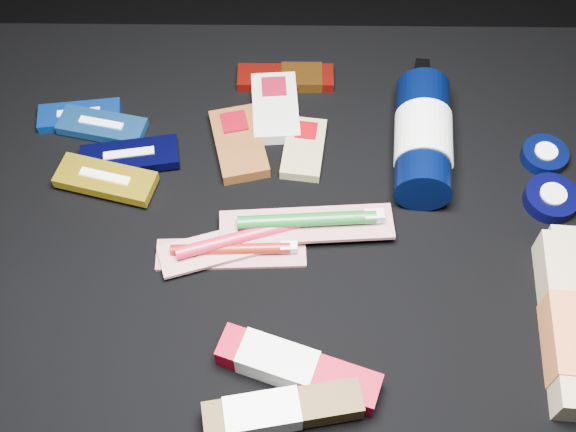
{
  "coord_description": "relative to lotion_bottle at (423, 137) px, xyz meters",
  "views": [
    {
      "loc": [
        0.02,
        -0.5,
        1.22
      ],
      "look_at": [
        0.01,
        0.01,
        0.42
      ],
      "focal_mm": 45.0,
      "sensor_mm": 36.0,
      "label": 1
    }
  ],
  "objects": [
    {
      "name": "ground",
      "position": [
        -0.2,
        -0.13,
        -0.44
      ],
      "size": [
        3.0,
        3.0,
        0.0
      ],
      "primitive_type": "plane",
      "color": "black",
      "rests_on": "ground"
    },
    {
      "name": "cloth_table",
      "position": [
        -0.2,
        -0.13,
        -0.24
      ],
      "size": [
        0.98,
        0.78,
        0.4
      ],
      "primitive_type": "cube",
      "color": "black",
      "rests_on": "ground"
    },
    {
      "name": "luna_bar_0",
      "position": [
        -0.49,
        0.06,
        -0.03
      ],
      "size": [
        0.12,
        0.06,
        0.02
      ],
      "rotation": [
        0.0,
        0.0,
        0.13
      ],
      "color": "#0C3AAC",
      "rests_on": "cloth_table"
    },
    {
      "name": "luna_bar_1",
      "position": [
        -0.46,
        0.04,
        -0.03
      ],
      "size": [
        0.13,
        0.07,
        0.02
      ],
      "rotation": [
        0.0,
        0.0,
        -0.21
      ],
      "color": "#1B539E",
      "rests_on": "cloth_table"
    },
    {
      "name": "luna_bar_2",
      "position": [
        -0.41,
        -0.02,
        -0.03
      ],
      "size": [
        0.14,
        0.07,
        0.02
      ],
      "rotation": [
        0.0,
        0.0,
        0.17
      ],
      "color": "black",
      "rests_on": "cloth_table"
    },
    {
      "name": "luna_bar_3",
      "position": [
        -0.44,
        -0.06,
        -0.02
      ],
      "size": [
        0.14,
        0.08,
        0.02
      ],
      "rotation": [
        0.0,
        0.0,
        -0.25
      ],
      "color": "gold",
      "rests_on": "cloth_table"
    },
    {
      "name": "clif_bar_0",
      "position": [
        -0.26,
        0.01,
        -0.03
      ],
      "size": [
        0.09,
        0.13,
        0.02
      ],
      "rotation": [
        0.0,
        0.0,
        0.24
      ],
      "color": "#5E3113",
      "rests_on": "cloth_table"
    },
    {
      "name": "clif_bar_1",
      "position": [
        -0.21,
        0.08,
        -0.03
      ],
      "size": [
        0.08,
        0.13,
        0.02
      ],
      "rotation": [
        0.0,
        0.0,
        0.07
      ],
      "color": "beige",
      "rests_on": "cloth_table"
    },
    {
      "name": "clif_bar_2",
      "position": [
        -0.16,
        0.01,
        -0.03
      ],
      "size": [
        0.07,
        0.11,
        0.02
      ],
      "rotation": [
        0.0,
        0.0,
        -0.12
      ],
      "color": "#928653",
      "rests_on": "cloth_table"
    },
    {
      "name": "power_bar",
      "position": [
        -0.18,
        0.14,
        -0.03
      ],
      "size": [
        0.15,
        0.05,
        0.02
      ],
      "rotation": [
        0.0,
        0.0,
        0.0
      ],
      "color": "maroon",
      "rests_on": "cloth_table"
    },
    {
      "name": "lotion_bottle",
      "position": [
        0.0,
        0.0,
        0.0
      ],
      "size": [
        0.09,
        0.25,
        0.08
      ],
      "rotation": [
        0.0,
        0.0,
        -0.09
      ],
      "color": "black",
      "rests_on": "cloth_table"
    },
    {
      "name": "cream_tin_upper",
      "position": [
        0.18,
        -0.01,
        -0.03
      ],
      "size": [
        0.06,
        0.06,
        0.02
      ],
      "rotation": [
        0.0,
        0.0,
        -0.33
      ],
      "color": "black",
      "rests_on": "cloth_table"
    },
    {
      "name": "cream_tin_lower",
      "position": [
        0.17,
        -0.08,
        -0.03
      ],
      "size": [
        0.07,
        0.07,
        0.02
      ],
      "rotation": [
        0.0,
        0.0,
        -0.17
      ],
      "color": "black",
      "rests_on": "cloth_table"
    },
    {
      "name": "toothbrush_pack_0",
      "position": [
        -0.26,
        -0.17,
        -0.03
      ],
      "size": [
        0.2,
        0.05,
        0.02
      ],
      "rotation": [
        0.0,
        0.0,
        0.04
      ],
      "color": "#B0A9A4",
      "rests_on": "cloth_table"
    },
    {
      "name": "toothbrush_pack_1",
      "position": [
        -0.25,
        -0.15,
        -0.02
      ],
      "size": [
        0.21,
        0.11,
        0.02
      ],
      "rotation": [
        0.0,
        0.0,
        0.31
      ],
      "color": "silver",
      "rests_on": "cloth_table"
    },
    {
      "name": "toothbrush_pack_2",
      "position": [
        -0.16,
        -0.13,
        -0.02
      ],
      "size": [
        0.23,
        0.07,
        0.03
      ],
      "rotation": [
        0.0,
        0.0,
        0.07
      ],
      "color": "#B1A9A5",
      "rests_on": "cloth_table"
    },
    {
      "name": "toothpaste_carton_red",
      "position": [
        -0.18,
        -0.33,
        -0.02
      ],
      "size": [
        0.2,
        0.1,
        0.04
      ],
      "rotation": [
        0.0,
        0.0,
        -0.33
      ],
      "color": "maroon",
      "rests_on": "cloth_table"
    },
    {
      "name": "toothpaste_carton_green",
      "position": [
        -0.2,
        -0.38,
        -0.02
      ],
      "size": [
        0.18,
        0.07,
        0.03
      ],
      "rotation": [
        0.0,
        0.0,
        0.18
      ],
      "color": "#3E2C10",
      "rests_on": "cloth_table"
    }
  ]
}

